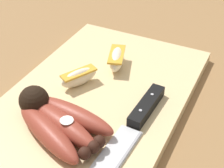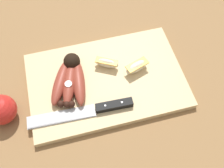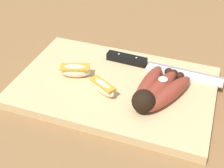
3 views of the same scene
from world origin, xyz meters
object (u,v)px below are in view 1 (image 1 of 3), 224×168
Objects in this scene: banana_bunch at (57,120)px; apple_wedge_middle at (79,77)px; chefs_knife at (133,126)px; apple_wedge_near at (117,59)px.

apple_wedge_middle is (-0.11, -0.03, -0.00)m from banana_bunch.
apple_wedge_middle is (-0.06, -0.13, 0.01)m from chefs_knife.
chefs_knife is 3.69× the size of apple_wedge_near.
banana_bunch is at bearing 13.70° from apple_wedge_middle.
banana_bunch reaches higher than apple_wedge_near.
apple_wedge_near is at bearing -146.06° from chefs_knife.
chefs_knife is 3.96× the size of apple_wedge_middle.
apple_wedge_near reaches higher than apple_wedge_middle.
chefs_knife is 0.15m from apple_wedge_middle.
apple_wedge_near is 1.07× the size of apple_wedge_middle.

